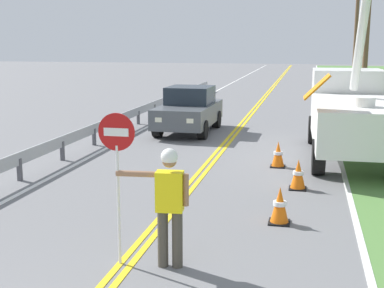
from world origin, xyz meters
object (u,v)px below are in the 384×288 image
at_px(stop_sign_paddle, 117,155).
at_px(traffic_cone_tail, 278,155).
at_px(utility_pole_mid, 367,29).
at_px(oncoming_sedan_nearest, 189,110).
at_px(traffic_cone_lead, 280,206).
at_px(flagger_worker, 169,200).
at_px(utility_bucket_truck, 352,108).
at_px(traffic_cone_mid, 298,175).
at_px(utility_pole_far, 356,30).

relative_size(stop_sign_paddle, traffic_cone_tail, 3.33).
bearing_deg(stop_sign_paddle, utility_pole_mid, 75.84).
height_order(oncoming_sedan_nearest, traffic_cone_lead, oncoming_sedan_nearest).
xyz_separation_m(stop_sign_paddle, utility_pole_mid, (5.57, 22.09, 2.29)).
height_order(flagger_worker, traffic_cone_tail, flagger_worker).
xyz_separation_m(utility_bucket_truck, utility_pole_mid, (1.57, 13.25, 2.57)).
height_order(utility_pole_mid, traffic_cone_tail, utility_pole_mid).
bearing_deg(traffic_cone_mid, traffic_cone_lead, -96.69).
xyz_separation_m(flagger_worker, utility_pole_mid, (4.81, 22.02, 2.95)).
distance_m(traffic_cone_lead, traffic_cone_mid, 2.44).
bearing_deg(traffic_cone_mid, flagger_worker, -110.79).
relative_size(stop_sign_paddle, oncoming_sedan_nearest, 0.56).
height_order(traffic_cone_mid, traffic_cone_tail, same).
relative_size(oncoming_sedan_nearest, utility_pole_mid, 0.54).
bearing_deg(utility_pole_mid, utility_bucket_truck, -96.78).
height_order(utility_bucket_truck, utility_pole_mid, utility_pole_mid).
height_order(utility_bucket_truck, traffic_cone_mid, utility_bucket_truck).
height_order(utility_bucket_truck, traffic_cone_lead, utility_bucket_truck).
height_order(oncoming_sedan_nearest, traffic_cone_mid, oncoming_sedan_nearest).
bearing_deg(traffic_cone_lead, utility_pole_mid, 80.51).
relative_size(stop_sign_paddle, traffic_cone_mid, 3.33).
bearing_deg(oncoming_sedan_nearest, utility_pole_far, 72.32).
bearing_deg(utility_pole_far, traffic_cone_lead, -96.52).
bearing_deg(oncoming_sedan_nearest, traffic_cone_tail, -53.65).
height_order(utility_pole_mid, utility_pole_far, utility_pole_far).
bearing_deg(traffic_cone_mid, traffic_cone_tail, 105.51).
height_order(flagger_worker, utility_pole_mid, utility_pole_mid).
distance_m(stop_sign_paddle, traffic_cone_mid, 5.61).
bearing_deg(utility_bucket_truck, utility_pole_mid, 83.22).
height_order(stop_sign_paddle, traffic_cone_mid, stop_sign_paddle).
height_order(stop_sign_paddle, traffic_cone_tail, stop_sign_paddle).
relative_size(flagger_worker, utility_bucket_truck, 0.27).
relative_size(traffic_cone_lead, traffic_cone_mid, 1.00).
relative_size(stop_sign_paddle, utility_pole_mid, 0.31).
relative_size(utility_pole_mid, traffic_cone_mid, 10.90).
xyz_separation_m(utility_pole_mid, traffic_cone_tail, (-3.59, -15.20, -3.66)).
bearing_deg(traffic_cone_tail, traffic_cone_lead, -86.24).
xyz_separation_m(utility_pole_far, traffic_cone_tail, (-4.17, -29.32, -3.89)).
bearing_deg(oncoming_sedan_nearest, flagger_worker, -78.44).
bearing_deg(utility_bucket_truck, utility_pole_far, 85.51).
height_order(utility_bucket_truck, traffic_cone_tail, utility_bucket_truck).
xyz_separation_m(oncoming_sedan_nearest, traffic_cone_lead, (3.91, -9.42, -0.50)).
relative_size(oncoming_sedan_nearest, traffic_cone_tail, 5.90).
xyz_separation_m(flagger_worker, traffic_cone_tail, (1.21, 6.82, -0.71)).
bearing_deg(utility_bucket_truck, stop_sign_paddle, -114.33).
bearing_deg(utility_pole_mid, flagger_worker, -102.31).
xyz_separation_m(flagger_worker, oncoming_sedan_nearest, (-2.40, 11.73, -0.21)).
distance_m(oncoming_sedan_nearest, utility_pole_far, 25.84).
height_order(oncoming_sedan_nearest, traffic_cone_tail, oncoming_sedan_nearest).
bearing_deg(utility_pole_mid, stop_sign_paddle, -104.16).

